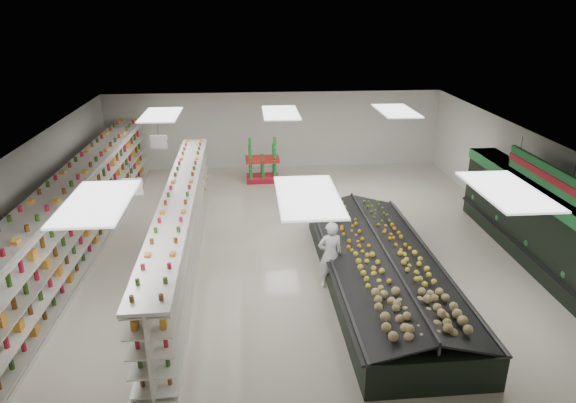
{
  "coord_description": "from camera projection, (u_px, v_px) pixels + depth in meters",
  "views": [
    {
      "loc": [
        -1.13,
        -13.22,
        6.69
      ],
      "look_at": [
        -0.0,
        0.83,
        1.17
      ],
      "focal_mm": 32.0,
      "sensor_mm": 36.0,
      "label": 1
    }
  ],
  "objects": [
    {
      "name": "wall_back",
      "position": [
        275.0,
        130.0,
        21.64
      ],
      "size": [
        14.0,
        0.02,
        3.2
      ],
      "primitive_type": "cube",
      "color": "silver",
      "rests_on": "floor"
    },
    {
      "name": "produce_island",
      "position": [
        382.0,
        270.0,
        12.64
      ],
      "size": [
        2.85,
        7.66,
        1.14
      ],
      "rotation": [
        0.0,
        0.0,
        0.01
      ],
      "color": "black",
      "rests_on": "floor"
    },
    {
      "name": "shopper_background",
      "position": [
        199.0,
        185.0,
        17.23
      ],
      "size": [
        0.95,
        1.07,
        1.88
      ],
      "primitive_type": "imported",
      "rotation": [
        0.0,
        0.0,
        1.04
      ],
      "color": "tan",
      "rests_on": "floor"
    },
    {
      "name": "wall_left",
      "position": [
        30.0,
        205.0,
        13.69
      ],
      "size": [
        0.02,
        16.0,
        3.2
      ],
      "primitive_type": "cube",
      "color": "silver",
      "rests_on": "floor"
    },
    {
      "name": "gondola_center",
      "position": [
        182.0,
        229.0,
        13.95
      ],
      "size": [
        1.0,
        11.31,
        1.96
      ],
      "rotation": [
        0.0,
        0.0,
        0.01
      ],
      "color": "silver",
      "rests_on": "floor"
    },
    {
      "name": "wall_right",
      "position": [
        533.0,
        191.0,
        14.74
      ],
      "size": [
        0.02,
        16.0,
        3.2
      ],
      "primitive_type": "cube",
      "color": "silver",
      "rests_on": "floor"
    },
    {
      "name": "aisle_sign_near",
      "position": [
        132.0,
        187.0,
        11.66
      ],
      "size": [
        0.52,
        0.06,
        0.75
      ],
      "color": "white",
      "rests_on": "ceiling"
    },
    {
      "name": "produce_wall_case",
      "position": [
        543.0,
        224.0,
        13.44
      ],
      "size": [
        0.93,
        8.0,
        2.2
      ],
      "color": "black",
      "rests_on": "floor"
    },
    {
      "name": "soda_endcap",
      "position": [
        262.0,
        161.0,
        20.16
      ],
      "size": [
        1.34,
        0.93,
        1.68
      ],
      "rotation": [
        0.0,
        0.0,
        0.03
      ],
      "color": "#AC1322",
      "rests_on": "floor"
    },
    {
      "name": "hortifruti_banner",
      "position": [
        543.0,
        173.0,
        12.9
      ],
      "size": [
        0.12,
        3.2,
        0.95
      ],
      "color": "#1E7334",
      "rests_on": "ceiling"
    },
    {
      "name": "floor",
      "position": [
        290.0,
        250.0,
        14.8
      ],
      "size": [
        16.0,
        16.0,
        0.0
      ],
      "primitive_type": "plane",
      "color": "beige",
      "rests_on": "ground"
    },
    {
      "name": "gondola_left",
      "position": [
        84.0,
        212.0,
        14.66
      ],
      "size": [
        1.26,
        13.43,
        2.33
      ],
      "rotation": [
        0.0,
        0.0,
        -0.02
      ],
      "color": "silver",
      "rests_on": "floor"
    },
    {
      "name": "aisle_sign_far",
      "position": [
        159.0,
        142.0,
        15.37
      ],
      "size": [
        0.52,
        0.06,
        0.75
      ],
      "color": "white",
      "rests_on": "ceiling"
    },
    {
      "name": "shopper_main",
      "position": [
        330.0,
        255.0,
        12.6
      ],
      "size": [
        0.69,
        0.5,
        1.74
      ],
      "primitive_type": "imported",
      "rotation": [
        0.0,
        0.0,
        3.29
      ],
      "color": "white",
      "rests_on": "floor"
    },
    {
      "name": "ceiling",
      "position": [
        291.0,
        142.0,
        13.63
      ],
      "size": [
        14.0,
        16.0,
        0.02
      ],
      "primitive_type": "cube",
      "color": "white",
      "rests_on": "wall_back"
    }
  ]
}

